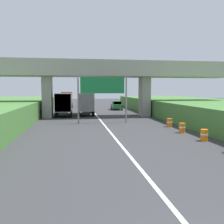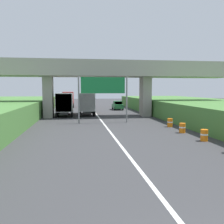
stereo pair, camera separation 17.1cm
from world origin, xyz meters
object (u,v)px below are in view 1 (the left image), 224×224
at_px(truck_white, 64,103).
at_px(construction_barrel_3, 182,128).
at_px(construction_barrel_4, 170,123).
at_px(truck_orange, 86,103).
at_px(truck_red, 67,99).
at_px(car_green, 117,105).
at_px(construction_barrel_2, 204,135).
at_px(overhead_highway_sign, 103,88).

height_order(truck_white, construction_barrel_3, truck_white).
bearing_deg(construction_barrel_4, truck_white, 132.55).
height_order(truck_orange, truck_white, same).
xyz_separation_m(truck_red, truck_orange, (3.43, -17.61, 0.00)).
xyz_separation_m(car_green, construction_barrel_2, (1.82, -29.44, -0.40)).
distance_m(overhead_highway_sign, truck_red, 27.61).
xyz_separation_m(overhead_highway_sign, construction_barrel_2, (6.67, -11.06, -3.64)).
bearing_deg(truck_white, truck_red, 90.46).
bearing_deg(construction_barrel_3, construction_barrel_2, -87.43).
distance_m(truck_white, construction_barrel_3, 19.90).
height_order(overhead_highway_sign, car_green, overhead_highway_sign).
xyz_separation_m(overhead_highway_sign, truck_red, (-5.04, 27.06, -2.17)).
relative_size(truck_white, construction_barrel_4, 8.11).
bearing_deg(construction_barrel_4, truck_red, 110.82).
height_order(overhead_highway_sign, truck_orange, overhead_highway_sign).
height_order(truck_orange, construction_barrel_2, truck_orange).
relative_size(truck_white, construction_barrel_3, 8.11).
xyz_separation_m(truck_orange, car_green, (6.47, 8.92, -1.08)).
relative_size(truck_red, construction_barrel_2, 8.11).
bearing_deg(truck_white, construction_barrel_2, -59.70).
xyz_separation_m(truck_orange, construction_barrel_3, (8.13, -16.96, -1.47)).
xyz_separation_m(truck_red, construction_barrel_3, (11.56, -34.57, -1.47)).
height_order(truck_red, construction_barrel_3, truck_red).
bearing_deg(truck_red, overhead_highway_sign, -79.44).
height_order(overhead_highway_sign, construction_barrel_3, overhead_highway_sign).
relative_size(truck_red, construction_barrel_4, 8.11).
relative_size(truck_red, truck_orange, 1.00).
bearing_deg(construction_barrel_2, overhead_highway_sign, 121.09).
bearing_deg(construction_barrel_4, truck_orange, 121.96).
height_order(overhead_highway_sign, construction_barrel_2, overhead_highway_sign).
xyz_separation_m(car_green, construction_barrel_3, (1.66, -25.89, -0.40)).
distance_m(truck_red, construction_barrel_4, 33.22).
bearing_deg(overhead_highway_sign, truck_white, 119.28).
xyz_separation_m(overhead_highway_sign, truck_white, (-4.90, 8.73, -2.17)).
bearing_deg(truck_white, construction_barrel_4, -47.45).
bearing_deg(construction_barrel_2, construction_barrel_3, 92.57).
distance_m(truck_orange, construction_barrel_4, 15.87).
relative_size(truck_white, construction_barrel_2, 8.11).
distance_m(overhead_highway_sign, construction_barrel_2, 13.42).
bearing_deg(construction_barrel_3, construction_barrel_4, 86.18).
height_order(overhead_highway_sign, truck_red, overhead_highway_sign).
height_order(car_green, construction_barrel_3, car_green).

